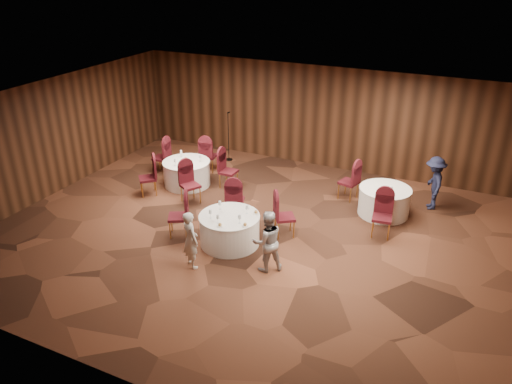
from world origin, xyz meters
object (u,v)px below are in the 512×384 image
at_px(table_main, 230,229).
at_px(mic_stand, 229,146).
at_px(man_c, 434,183).
at_px(table_left, 187,173).
at_px(woman_a, 191,240).
at_px(woman_b, 267,241).
at_px(table_right, 384,201).

distance_m(table_main, mic_stand, 5.31).
xyz_separation_m(table_main, man_c, (4.04, 3.94, 0.36)).
distance_m(table_main, table_left, 3.62).
distance_m(woman_a, woman_b, 1.65).
height_order(table_main, woman_b, woman_b).
relative_size(woman_a, man_c, 0.91).
bearing_deg(mic_stand, man_c, -6.40).
bearing_deg(woman_b, table_main, -67.76).
xyz_separation_m(table_left, woman_b, (3.94, -3.01, 0.33)).
distance_m(table_main, man_c, 5.66).
bearing_deg(table_main, table_left, 138.40).
xyz_separation_m(table_left, mic_stand, (0.19, 2.27, 0.11)).
xyz_separation_m(table_left, woman_a, (2.40, -3.60, 0.29)).
relative_size(table_left, man_c, 0.94).
xyz_separation_m(table_right, man_c, (1.08, 0.90, 0.36)).
bearing_deg(mic_stand, table_right, -16.61).
distance_m(table_left, woman_a, 4.33).
distance_m(mic_stand, woman_b, 6.48).
relative_size(woman_b, man_c, 0.96).
relative_size(table_main, woman_a, 1.07).
xyz_separation_m(table_main, woman_b, (1.23, -0.61, 0.33)).
height_order(woman_a, man_c, man_c).
distance_m(mic_stand, man_c, 6.61).
bearing_deg(woman_a, table_main, -72.38).
distance_m(woman_a, man_c, 6.73).
relative_size(mic_stand, woman_b, 1.17).
height_order(table_left, table_right, same).
height_order(table_main, table_left, same).
distance_m(table_main, table_right, 4.24).
distance_m(table_right, man_c, 1.45).
relative_size(table_main, man_c, 0.98).
bearing_deg(woman_a, table_left, -24.13).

